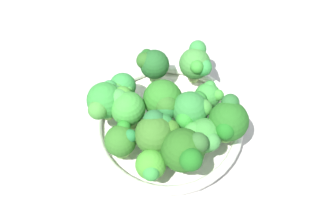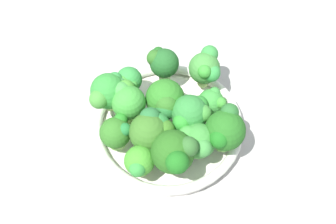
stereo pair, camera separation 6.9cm
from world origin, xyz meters
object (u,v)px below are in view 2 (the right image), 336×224
(broccoli_floret_7, at_px, (109,91))
(broccoli_floret_13, at_px, (175,154))
(bowl, at_px, (168,126))
(broccoli_floret_2, at_px, (165,101))
(broccoli_floret_0, at_px, (152,130))
(broccoli_floret_9, at_px, (192,114))
(broccoli_floret_10, at_px, (198,141))
(broccoli_floret_3, at_px, (128,81))
(broccoli_floret_6, at_px, (116,132))
(broccoli_floret_11, at_px, (206,68))
(broccoli_floret_5, at_px, (140,162))
(broccoli_floret_4, at_px, (162,62))
(broccoli_floret_1, at_px, (212,102))
(broccoli_floret_8, at_px, (225,130))
(broccoli_floret_12, at_px, (127,101))

(broccoli_floret_7, height_order, broccoli_floret_13, broccoli_floret_13)
(bowl, height_order, broccoli_floret_2, broccoli_floret_2)
(broccoli_floret_7, xyz_separation_m, broccoli_floret_13, (0.04, 0.15, 0.00))
(broccoli_floret_0, distance_m, broccoli_floret_7, 0.10)
(broccoli_floret_9, bearing_deg, broccoli_floret_0, -29.94)
(broccoli_floret_13, bearing_deg, broccoli_floret_10, 162.09)
(broccoli_floret_2, xyz_separation_m, broccoli_floret_3, (-0.00, -0.07, -0.00))
(broccoli_floret_6, distance_m, broccoli_floret_11, 0.18)
(broccoli_floret_11, relative_size, broccoli_floret_13, 0.85)
(broccoli_floret_5, height_order, broccoli_floret_11, broccoli_floret_11)
(broccoli_floret_2, bearing_deg, broccoli_floret_4, -142.70)
(broccoli_floret_3, xyz_separation_m, broccoli_floret_10, (0.03, 0.15, 0.00))
(broccoli_floret_2, relative_size, broccoli_floret_7, 0.92)
(bowl, distance_m, broccoli_floret_9, 0.07)
(broccoli_floret_3, bearing_deg, broccoli_floret_7, -14.11)
(broccoli_floret_1, xyz_separation_m, broccoli_floret_4, (-0.02, -0.11, 0.01))
(broccoli_floret_11, distance_m, broccoli_floret_13, 0.17)
(broccoli_floret_0, relative_size, broccoli_floret_13, 0.91)
(broccoli_floret_2, relative_size, broccoli_floret_6, 1.20)
(broccoli_floret_0, distance_m, broccoli_floret_1, 0.11)
(broccoli_floret_9, bearing_deg, broccoli_floret_8, 89.92)
(broccoli_floret_0, bearing_deg, broccoli_floret_4, -153.03)
(broccoli_floret_3, relative_size, broccoli_floret_8, 0.77)
(broccoli_floret_11, xyz_separation_m, broccoli_floret_13, (0.17, 0.04, 0.01))
(broccoli_floret_1, bearing_deg, broccoli_floret_10, 14.24)
(bowl, xyz_separation_m, broccoli_floret_3, (-0.01, -0.09, 0.05))
(broccoli_floret_11, bearing_deg, broccoli_floret_3, -46.85)
(broccoli_floret_0, bearing_deg, broccoli_floret_1, 155.79)
(broccoli_floret_5, relative_size, broccoli_floret_12, 0.80)
(broccoli_floret_4, height_order, broccoli_floret_8, broccoli_floret_8)
(broccoli_floret_1, height_order, broccoli_floret_4, broccoli_floret_4)
(broccoli_floret_3, distance_m, broccoli_floret_13, 0.16)
(broccoli_floret_10, bearing_deg, broccoli_floret_3, -102.59)
(broccoli_floret_4, bearing_deg, broccoli_floret_0, 26.97)
(broccoli_floret_4, bearing_deg, broccoli_floret_13, 39.42)
(broccoli_floret_12, bearing_deg, broccoli_floret_11, 150.99)
(bowl, xyz_separation_m, broccoli_floret_9, (-0.01, 0.04, 0.06))
(broccoli_floret_10, xyz_separation_m, broccoli_floret_11, (-0.12, -0.06, 0.01))
(bowl, xyz_separation_m, broccoli_floret_11, (-0.10, 0.01, 0.06))
(broccoli_floret_5, distance_m, broccoli_floret_9, 0.11)
(bowl, height_order, broccoli_floret_0, broccoli_floret_0)
(broccoli_floret_7, bearing_deg, broccoli_floret_8, 101.24)
(broccoli_floret_4, xyz_separation_m, broccoli_floret_10, (0.10, 0.13, -0.00))
(broccoli_floret_1, height_order, broccoli_floret_13, broccoli_floret_13)
(bowl, bearing_deg, broccoli_floret_10, 71.58)
(bowl, height_order, broccoli_floret_9, broccoli_floret_9)
(broccoli_floret_1, bearing_deg, broccoli_floret_4, -99.88)
(bowl, distance_m, broccoli_floret_1, 0.09)
(bowl, relative_size, broccoli_floret_10, 3.98)
(broccoli_floret_3, bearing_deg, broccoli_floret_8, 89.72)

